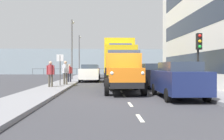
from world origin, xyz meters
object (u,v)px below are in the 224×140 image
object	(u,v)px
car_white_oppositeside_0	(90,73)
car_maroon_oppositeside_1	(93,71)
lamp_post_promenade	(72,44)
car_black_kerbside_1	(152,75)
truck_vintage_orange	(123,72)
traffic_light_near	(199,49)
pedestrian_couple_b	(50,72)
pedestrian_strolling	(65,71)
lamp_post_far	(79,52)
car_navy_kerbside_near	(178,79)
lorry_cargo_yellow	(118,60)
pedestrian_in_dark_coat	(69,72)
street_sign	(60,64)

from	to	relation	value
car_white_oppositeside_0	car_maroon_oppositeside_1	size ratio (longest dim) A/B	1.05
car_maroon_oppositeside_1	lamp_post_promenade	size ratio (longest dim) A/B	0.67
car_maroon_oppositeside_1	car_white_oppositeside_0	bearing A→B (deg)	90.00
car_black_kerbside_1	car_white_oppositeside_0	distance (m)	8.68
car_white_oppositeside_0	truck_vintage_orange	bearing A→B (deg)	103.06
car_white_oppositeside_0	car_maroon_oppositeside_1	distance (m)	6.79
traffic_light_near	pedestrian_couple_b	bearing A→B (deg)	-19.75
truck_vintage_orange	pedestrian_strolling	size ratio (longest dim) A/B	3.15
car_maroon_oppositeside_1	lamp_post_far	world-z (taller)	lamp_post_far
pedestrian_strolling	lamp_post_promenade	size ratio (longest dim) A/B	0.28
car_white_oppositeside_0	car_navy_kerbside_near	bearing A→B (deg)	110.28
car_white_oppositeside_0	pedestrian_couple_b	xyz separation A→B (m)	(2.16, 8.32, 0.27)
truck_vintage_orange	pedestrian_couple_b	bearing A→B (deg)	-29.05
car_navy_kerbside_near	car_black_kerbside_1	world-z (taller)	same
lorry_cargo_yellow	car_maroon_oppositeside_1	size ratio (longest dim) A/B	1.91
pedestrian_in_dark_coat	lamp_post_far	distance (m)	14.31
street_sign	car_white_oppositeside_0	bearing A→B (deg)	-104.54
car_navy_kerbside_near	car_white_oppositeside_0	distance (m)	14.27
car_white_oppositeside_0	lamp_post_far	bearing A→B (deg)	-79.15
lorry_cargo_yellow	car_black_kerbside_1	world-z (taller)	lorry_cargo_yellow
car_maroon_oppositeside_1	street_sign	bearing A→B (deg)	82.58
pedestrian_in_dark_coat	traffic_light_near	world-z (taller)	traffic_light_near
traffic_light_near	car_maroon_oppositeside_1	bearing A→B (deg)	-69.94
street_sign	truck_vintage_orange	bearing A→B (deg)	136.58
pedestrian_in_dark_coat	pedestrian_strolling	bearing A→B (deg)	92.24
truck_vintage_orange	pedestrian_in_dark_coat	xyz separation A→B (m)	(4.17, -7.99, -0.11)
lamp_post_far	lorry_cargo_yellow	bearing A→B (deg)	108.99
car_black_kerbside_1	lamp_post_promenade	distance (m)	11.72
car_black_kerbside_1	traffic_light_near	xyz separation A→B (m)	(-1.73, 4.36, 1.58)
pedestrian_couple_b	lamp_post_promenade	size ratio (longest dim) A/B	0.27
truck_vintage_orange	car_white_oppositeside_0	bearing A→B (deg)	-76.94
lorry_cargo_yellow	lamp_post_promenade	size ratio (longest dim) A/B	1.28
truck_vintage_orange	street_sign	world-z (taller)	truck_vintage_orange
truck_vintage_orange	traffic_light_near	world-z (taller)	traffic_light_near
pedestrian_strolling	car_black_kerbside_1	bearing A→B (deg)	170.67
lamp_post_far	pedestrian_strolling	bearing A→B (deg)	92.06
street_sign	pedestrian_in_dark_coat	bearing A→B (deg)	-92.11
pedestrian_in_dark_coat	car_black_kerbside_1	bearing A→B (deg)	147.48
car_maroon_oppositeside_1	pedestrian_strolling	xyz separation A→B (m)	(1.51, 12.86, 0.31)
lamp_post_far	street_sign	world-z (taller)	lamp_post_far
car_black_kerbside_1	pedestrian_in_dark_coat	xyz separation A→B (m)	(6.58, -4.19, 0.17)
truck_vintage_orange	traffic_light_near	bearing A→B (deg)	172.23
lorry_cargo_yellow	lamp_post_far	xyz separation A→B (m)	(4.85, -14.08, 1.61)
truck_vintage_orange	car_white_oppositeside_0	distance (m)	11.23
car_black_kerbside_1	pedestrian_strolling	bearing A→B (deg)	-9.33
car_black_kerbside_1	car_maroon_oppositeside_1	world-z (taller)	same
traffic_light_near	lamp_post_far	xyz separation A→B (m)	(8.81, -22.61, 1.22)
truck_vintage_orange	street_sign	bearing A→B (deg)	-43.42
lamp_post_promenade	street_sign	distance (m)	8.94
pedestrian_in_dark_coat	street_sign	world-z (taller)	street_sign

